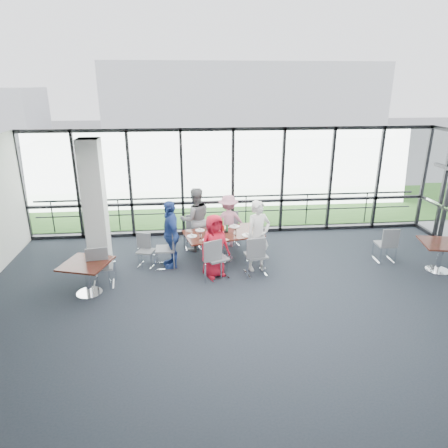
{
  "coord_description": "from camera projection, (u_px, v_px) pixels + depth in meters",
  "views": [
    {
      "loc": [
        -1.4,
        -6.5,
        4.41
      ],
      "look_at": [
        -0.49,
        2.74,
        1.1
      ],
      "focal_mm": 32.0,
      "sensor_mm": 36.0,
      "label": 1
    }
  ],
  "objects": [
    {
      "name": "floor",
      "position": [
        263.0,
        325.0,
        7.71
      ],
      "size": [
        12.0,
        10.0,
        0.02
      ],
      "primitive_type": "cube",
      "color": "#1F262E",
      "rests_on": "ground"
    },
    {
      "name": "ceiling",
      "position": [
        269.0,
        159.0,
        6.63
      ],
      "size": [
        12.0,
        10.0,
        0.04
      ],
      "primitive_type": "cube",
      "color": "white",
      "rests_on": "ground"
    },
    {
      "name": "curtain_wall_back",
      "position": [
        233.0,
        182.0,
        11.85
      ],
      "size": [
        12.0,
        0.1,
        3.2
      ],
      "primitive_type": "cube",
      "color": "white",
      "rests_on": "ground"
    },
    {
      "name": "exit_door",
      "position": [
        446.0,
        206.0,
        11.42
      ],
      "size": [
        0.12,
        1.6,
        2.1
      ],
      "primitive_type": "cube",
      "color": "black",
      "rests_on": "ground"
    },
    {
      "name": "structural_column",
      "position": [
        95.0,
        205.0,
        9.65
      ],
      "size": [
        0.5,
        0.5,
        3.2
      ],
      "primitive_type": "cube",
      "color": "white",
      "rests_on": "ground"
    },
    {
      "name": "apron",
      "position": [
        219.0,
        192.0,
        17.08
      ],
      "size": [
        80.0,
        70.0,
        0.02
      ],
      "primitive_type": "cube",
      "color": "gray",
      "rests_on": "ground"
    },
    {
      "name": "grass_strip",
      "position": [
        223.0,
        204.0,
        15.2
      ],
      "size": [
        80.0,
        5.0,
        0.01
      ],
      "primitive_type": "cube",
      "color": "#28591D",
      "rests_on": "ground"
    },
    {
      "name": "hangar_main",
      "position": [
        241.0,
        98.0,
        37.06
      ],
      "size": [
        24.0,
        10.0,
        6.0
      ],
      "primitive_type": "cube",
      "color": "silver",
      "rests_on": "ground"
    },
    {
      "name": "guard_rail",
      "position": [
        230.0,
        211.0,
        12.79
      ],
      "size": [
        12.0,
        0.06,
        0.06
      ],
      "primitive_type": "cylinder",
      "rotation": [
        0.0,
        1.57,
        0.0
      ],
      "color": "#2D2D33",
      "rests_on": "ground"
    },
    {
      "name": "main_table",
      "position": [
        223.0,
        237.0,
        10.3
      ],
      "size": [
        2.13,
        1.48,
        0.75
      ],
      "rotation": [
        0.0,
        0.0,
        0.23
      ],
      "color": "#3A1D0F",
      "rests_on": "ground"
    },
    {
      "name": "side_table_left",
      "position": [
        86.0,
        267.0,
        8.6
      ],
      "size": [
        1.17,
        1.17,
        0.75
      ],
      "rotation": [
        0.0,
        0.0,
        -0.31
      ],
      "color": "#3A1D0F",
      "rests_on": "ground"
    },
    {
      "name": "side_table_right",
      "position": [
        442.0,
        247.0,
        9.66
      ],
      "size": [
        1.11,
        1.11,
        0.75
      ],
      "rotation": [
        0.0,
        0.0,
        -0.21
      ],
      "color": "#3A1D0F",
      "rests_on": "ground"
    },
    {
      "name": "diner_near_left",
      "position": [
        214.0,
        246.0,
        9.4
      ],
      "size": [
        0.89,
        0.77,
        1.54
      ],
      "primitive_type": "imported",
      "rotation": [
        0.0,
        0.0,
        0.45
      ],
      "color": "red",
      "rests_on": "ground"
    },
    {
      "name": "diner_near_right",
      "position": [
        258.0,
        236.0,
        9.7
      ],
      "size": [
        0.77,
        0.67,
        1.77
      ],
      "primitive_type": "imported",
      "rotation": [
        0.0,
        0.0,
        0.37
      ],
      "color": "silver",
      "rests_on": "ground"
    },
    {
      "name": "diner_far_left",
      "position": [
        195.0,
        220.0,
        10.85
      ],
      "size": [
        0.95,
        0.7,
        1.76
      ],
      "primitive_type": "imported",
      "rotation": [
        0.0,
        0.0,
        3.35
      ],
      "color": "slate",
      "rests_on": "ground"
    },
    {
      "name": "diner_far_right",
      "position": [
        228.0,
        221.0,
        11.14
      ],
      "size": [
        0.99,
        0.54,
        1.5
      ],
      "primitive_type": "imported",
      "rotation": [
        0.0,
        0.0,
        3.19
      ],
      "color": "pink",
      "rests_on": "ground"
    },
    {
      "name": "diner_end",
      "position": [
        171.0,
        234.0,
        9.87
      ],
      "size": [
        0.75,
        1.1,
        1.72
      ],
      "primitive_type": "imported",
      "rotation": [
        0.0,
        0.0,
        -1.36
      ],
      "color": "#2A4698",
      "rests_on": "ground"
    },
    {
      "name": "chair_main_nl",
      "position": [
        216.0,
        258.0,
        9.4
      ],
      "size": [
        0.64,
        0.64,
        0.99
      ],
      "primitive_type": null,
      "rotation": [
        0.0,
        0.0,
        0.43
      ],
      "color": "slate",
      "rests_on": "ground"
    },
    {
      "name": "chair_main_nr",
      "position": [
        256.0,
        255.0,
        9.56
      ],
      "size": [
        0.56,
        0.56,
        0.98
      ],
      "primitive_type": null,
      "rotation": [
        0.0,
        0.0,
        0.18
      ],
      "color": "slate",
      "rests_on": "ground"
    },
    {
      "name": "chair_main_fl",
      "position": [
        192.0,
        233.0,
        11.09
      ],
      "size": [
        0.51,
        0.51,
        0.9
      ],
      "primitive_type": null,
      "rotation": [
        0.0,
        0.0,
        3.32
      ],
      "color": "slate",
      "rests_on": "ground"
    },
    {
      "name": "chair_main_fr",
      "position": [
        230.0,
        230.0,
        11.32
      ],
      "size": [
        0.53,
        0.53,
        0.89
      ],
      "primitive_type": null,
      "rotation": [
        0.0,
        0.0,
        3.4
      ],
      "color": "slate",
      "rests_on": "ground"
    },
    {
      "name": "chair_main_end",
      "position": [
        165.0,
        249.0,
        9.94
      ],
      "size": [
        0.48,
        0.48,
        0.97
      ],
      "primitive_type": null,
      "rotation": [
        0.0,
        0.0,
        -1.59
      ],
      "color": "slate",
      "rests_on": "ground"
    },
    {
      "name": "chair_spare_la",
      "position": [
        102.0,
        266.0,
        8.99
      ],
      "size": [
        0.55,
        0.55,
        1.01
      ],
      "primitive_type": null,
      "rotation": [
        0.0,
        0.0,
        0.13
      ],
      "color": "slate",
      "rests_on": "ground"
    },
    {
      "name": "chair_spare_lb",
      "position": [
        146.0,
        251.0,
        10.02
      ],
      "size": [
        0.5,
        0.5,
        0.81
      ],
      "primitive_type": null,
      "rotation": [
        0.0,
        0.0,
        2.83
      ],
      "color": "slate",
      "rests_on": "ground"
    },
    {
      "name": "chair_spare_r",
      "position": [
        385.0,
        244.0,
        10.3
      ],
      "size": [
        0.47,
        0.47,
        0.92
      ],
      "primitive_type": null,
      "rotation": [
        0.0,
        0.0,
        -0.04
      ],
      "color": "slate",
      "rests_on": "ground"
    },
    {
      "name": "plate_nl",
      "position": [
        207.0,
        240.0,
        9.78
      ],
      "size": [
        0.24,
        0.24,
        0.01
      ],
      "primitive_type": "cylinder",
      "color": "white",
      "rests_on": "main_table"
    },
    {
      "name": "plate_nr",
      "position": [
        247.0,
        235.0,
        10.09
      ],
      "size": [
        0.28,
        0.28,
        0.01
      ],
      "primitive_type": "cylinder",
      "color": "white",
      "rests_on": "main_table"
    },
    {
      "name": "plate_fl",
      "position": [
        200.0,
        230.0,
        10.43
      ],
      "size": [
        0.25,
        0.25,
        0.01
      ],
      "primitive_type": "cylinder",
      "color": "white",
      "rests_on": "main_table"
    },
    {
      "name": "plate_fr",
      "position": [
        234.0,
        226.0,
        10.7
      ],
      "size": [
        0.28,
        0.28,
        0.01
      ],
      "primitive_type": "cylinder",
      "color": "white",
      "rests_on": "main_table"
    },
    {
      "name": "plate_end",
      "position": [
        192.0,
        236.0,
        10.03
      ],
      "size": [
        0.25,
        0.25,
        0.01
      ],
      "primitive_type": "cylinder",
      "color": "white",
      "rests_on": "main_table"
    },
    {
      "name": "tumbler_a",
      "position": [
        214.0,
        234.0,
        9.95
      ],
      "size": [
        0.07,
        0.07,
        0.14
      ],
      "primitive_type": "cylinder",
      "color": "white",
      "rests_on": "main_table"
    },
    {
      "name": "tumbler_b",
      "position": [
        235.0,
        232.0,
        10.11
      ],
      "size": [
        0.07,
        0.07,
        0.13
      ],
      "primitive_type": "cylinder",
      "color": "white",
      "rests_on": "main_table"
    },
    {
      "name": "tumbler_c",
      "position": [
        221.0,
        227.0,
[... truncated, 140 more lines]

